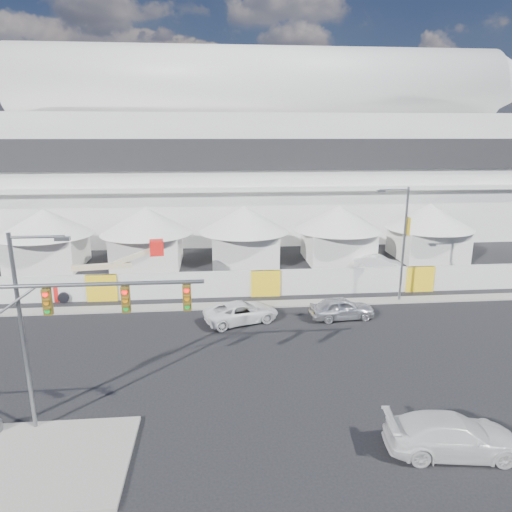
{
  "coord_description": "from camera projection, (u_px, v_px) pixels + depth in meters",
  "views": [
    {
      "loc": [
        2.41,
        -17.94,
        11.8
      ],
      "look_at": [
        4.89,
        10.0,
        4.33
      ],
      "focal_mm": 32.0,
      "sensor_mm": 36.0,
      "label": 1
    }
  ],
  "objects": [
    {
      "name": "ground",
      "position": [
        166.0,
        411.0,
        20.1
      ],
      "size": [
        160.0,
        160.0,
        0.0
      ],
      "primitive_type": "plane",
      "color": "black",
      "rests_on": "ground"
    },
    {
      "name": "far_curb",
      "position": [
        456.0,
        298.0,
        33.82
      ],
      "size": [
        80.0,
        1.2,
        0.12
      ],
      "primitive_type": "cube",
      "color": "gray",
      "rests_on": "ground"
    },
    {
      "name": "stadium",
      "position": [
        264.0,
        154.0,
        58.36
      ],
      "size": [
        80.0,
        24.8,
        21.98
      ],
      "color": "silver",
      "rests_on": "ground"
    },
    {
      "name": "tent_row",
      "position": [
        196.0,
        231.0,
        42.43
      ],
      "size": [
        53.4,
        8.4,
        5.4
      ],
      "color": "silver",
      "rests_on": "ground"
    },
    {
      "name": "hoarding_fence",
      "position": [
        265.0,
        283.0,
        34.31
      ],
      "size": [
        70.0,
        0.25,
        2.0
      ],
      "primitive_type": "cube",
      "color": "silver",
      "rests_on": "ground"
    },
    {
      "name": "sedan_silver",
      "position": [
        342.0,
        308.0,
        30.09
      ],
      "size": [
        2.05,
        4.37,
        1.45
      ],
      "primitive_type": "imported",
      "rotation": [
        0.0,
        0.0,
        1.65
      ],
      "color": "silver",
      "rests_on": "ground"
    },
    {
      "name": "pickup_curb",
      "position": [
        241.0,
        312.0,
        29.57
      ],
      "size": [
        3.63,
        5.28,
        1.34
      ],
      "primitive_type": "imported",
      "rotation": [
        0.0,
        0.0,
        1.89
      ],
      "color": "white",
      "rests_on": "ground"
    },
    {
      "name": "pickup_near",
      "position": [
        452.0,
        435.0,
        17.36
      ],
      "size": [
        2.61,
        5.27,
        1.47
      ],
      "primitive_type": "imported",
      "rotation": [
        0.0,
        0.0,
        1.46
      ],
      "color": "silver",
      "rests_on": "ground"
    },
    {
      "name": "lot_car_a",
      "position": [
        378.0,
        263.0,
        40.87
      ],
      "size": [
        3.19,
        4.29,
        1.35
      ],
      "primitive_type": "imported",
      "rotation": [
        0.0,
        0.0,
        1.08
      ],
      "color": "silver",
      "rests_on": "ground"
    },
    {
      "name": "traffic_mast",
      "position": [
        32.0,
        341.0,
        17.68
      ],
      "size": [
        9.04,
        0.68,
        7.02
      ],
      "color": "gray",
      "rests_on": "median_island"
    },
    {
      "name": "streetlight_median",
      "position": [
        27.0,
        320.0,
        17.66
      ],
      "size": [
        2.26,
        0.23,
        8.17
      ],
      "color": "slate",
      "rests_on": "median_island"
    },
    {
      "name": "streetlight_curb",
      "position": [
        402.0,
        236.0,
        32.2
      ],
      "size": [
        2.47,
        0.56,
        8.34
      ],
      "color": "slate",
      "rests_on": "ground"
    },
    {
      "name": "boom_lift",
      "position": [
        95.0,
        282.0,
        34.16
      ],
      "size": [
        8.14,
        2.33,
        4.07
      ],
      "rotation": [
        0.0,
        0.0,
        0.13
      ],
      "color": "red",
      "rests_on": "ground"
    }
  ]
}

